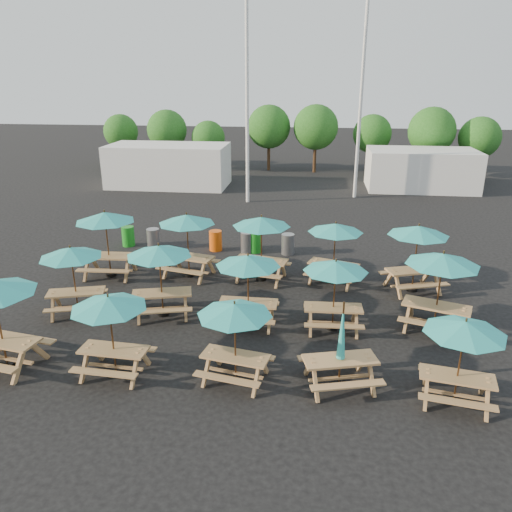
# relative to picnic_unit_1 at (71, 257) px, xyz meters

# --- Properties ---
(ground) EXTENTS (120.00, 120.00, 0.00)m
(ground) POSITION_rel_picnic_unit_1_xyz_m (5.43, 1.50, -1.94)
(ground) COLOR black
(ground) RESTS_ON ground
(picnic_unit_1) EXTENTS (2.39, 2.39, 2.25)m
(picnic_unit_1) POSITION_rel_picnic_unit_1_xyz_m (0.00, 0.00, 0.00)
(picnic_unit_1) COLOR #A27448
(picnic_unit_1) RESTS_ON ground
(picnic_unit_2) EXTENTS (2.28, 2.28, 2.54)m
(picnic_unit_2) POSITION_rel_picnic_unit_1_xyz_m (-0.18, 3.14, 0.25)
(picnic_unit_2) COLOR #A27448
(picnic_unit_2) RESTS_ON ground
(picnic_unit_3) EXTENTS (2.01, 2.01, 2.20)m
(picnic_unit_3) POSITION_rel_picnic_unit_1_xyz_m (2.55, -3.22, -0.05)
(picnic_unit_3) COLOR #A27448
(picnic_unit_3) RESTS_ON ground
(picnic_unit_4) EXTENTS (2.49, 2.49, 2.37)m
(picnic_unit_4) POSITION_rel_picnic_unit_1_xyz_m (2.77, 0.18, 0.10)
(picnic_unit_4) COLOR #A27448
(picnic_unit_4) RESTS_ON ground
(picnic_unit_5) EXTENTS (2.57, 2.57, 2.45)m
(picnic_unit_5) POSITION_rel_picnic_unit_1_xyz_m (2.80, 3.49, 0.17)
(picnic_unit_5) COLOR #A27448
(picnic_unit_5) RESTS_ON ground
(picnic_unit_6) EXTENTS (2.17, 2.17, 2.14)m
(picnic_unit_6) POSITION_rel_picnic_unit_1_xyz_m (5.65, -3.14, -0.09)
(picnic_unit_6) COLOR #A27448
(picnic_unit_6) RESTS_ON ground
(picnic_unit_7) EXTENTS (1.97, 1.97, 2.26)m
(picnic_unit_7) POSITION_rel_picnic_unit_1_xyz_m (5.56, -0.12, 0.01)
(picnic_unit_7) COLOR #A27448
(picnic_unit_7) RESTS_ON ground
(picnic_unit_8) EXTENTS (2.49, 2.49, 2.46)m
(picnic_unit_8) POSITION_rel_picnic_unit_1_xyz_m (5.57, 3.44, 0.18)
(picnic_unit_8) COLOR #A27448
(picnic_unit_8) RESTS_ON ground
(picnic_unit_9) EXTENTS (2.13, 1.97, 2.28)m
(picnic_unit_9) POSITION_rel_picnic_unit_1_xyz_m (8.22, -3.06, -1.00)
(picnic_unit_9) COLOR #A27448
(picnic_unit_9) RESTS_ON ground
(picnic_unit_10) EXTENTS (1.97, 1.97, 2.21)m
(picnic_unit_10) POSITION_rel_picnic_unit_1_xyz_m (8.13, -0.13, -0.04)
(picnic_unit_10) COLOR #A27448
(picnic_unit_10) RESTS_ON ground
(picnic_unit_11) EXTENTS (2.51, 2.51, 2.30)m
(picnic_unit_11) POSITION_rel_picnic_unit_1_xyz_m (8.23, 3.49, 0.04)
(picnic_unit_11) COLOR #A27448
(picnic_unit_11) RESTS_ON ground
(picnic_unit_12) EXTENTS (2.14, 2.14, 2.14)m
(picnic_unit_12) POSITION_rel_picnic_unit_1_xyz_m (10.88, -3.41, -0.10)
(picnic_unit_12) COLOR #A27448
(picnic_unit_12) RESTS_ON ground
(picnic_unit_13) EXTENTS (2.71, 2.71, 2.46)m
(picnic_unit_13) POSITION_rel_picnic_unit_1_xyz_m (11.17, 0.19, 0.18)
(picnic_unit_13) COLOR #A27448
(picnic_unit_13) RESTS_ON ground
(picnic_unit_14) EXTENTS (2.64, 2.64, 2.43)m
(picnic_unit_14) POSITION_rel_picnic_unit_1_xyz_m (11.01, 3.08, 0.15)
(picnic_unit_14) COLOR #A27448
(picnic_unit_14) RESTS_ON ground
(waste_bin_0) EXTENTS (0.55, 0.55, 0.88)m
(waste_bin_0) POSITION_rel_picnic_unit_1_xyz_m (-0.78, 6.69, -1.49)
(waste_bin_0) COLOR #18841C
(waste_bin_0) RESTS_ON ground
(waste_bin_1) EXTENTS (0.55, 0.55, 0.88)m
(waste_bin_1) POSITION_rel_picnic_unit_1_xyz_m (0.45, 6.49, -1.49)
(waste_bin_1) COLOR gray
(waste_bin_1) RESTS_ON ground
(waste_bin_2) EXTENTS (0.55, 0.55, 0.88)m
(waste_bin_2) POSITION_rel_picnic_unit_1_xyz_m (3.23, 6.54, -1.49)
(waste_bin_2) COLOR #DD520D
(waste_bin_2) RESTS_ON ground
(waste_bin_3) EXTENTS (0.55, 0.55, 0.88)m
(waste_bin_3) POSITION_rel_picnic_unit_1_xyz_m (4.63, 6.47, -1.49)
(waste_bin_3) COLOR gray
(waste_bin_3) RESTS_ON ground
(waste_bin_4) EXTENTS (0.55, 0.55, 0.88)m
(waste_bin_4) POSITION_rel_picnic_unit_1_xyz_m (4.97, 6.51, -1.49)
(waste_bin_4) COLOR #18841C
(waste_bin_4) RESTS_ON ground
(waste_bin_5) EXTENTS (0.55, 0.55, 0.88)m
(waste_bin_5) POSITION_rel_picnic_unit_1_xyz_m (6.39, 6.43, -1.49)
(waste_bin_5) COLOR gray
(waste_bin_5) RESTS_ON ground
(mast_0) EXTENTS (0.20, 0.20, 12.00)m
(mast_0) POSITION_rel_picnic_unit_1_xyz_m (3.43, 15.50, 4.06)
(mast_0) COLOR silver
(mast_0) RESTS_ON ground
(mast_1) EXTENTS (0.20, 0.20, 12.00)m
(mast_1) POSITION_rel_picnic_unit_1_xyz_m (9.93, 17.50, 4.06)
(mast_1) COLOR silver
(mast_1) RESTS_ON ground
(event_tent_0) EXTENTS (8.00, 4.00, 2.80)m
(event_tent_0) POSITION_rel_picnic_unit_1_xyz_m (-2.57, 19.50, -0.54)
(event_tent_0) COLOR silver
(event_tent_0) RESTS_ON ground
(event_tent_1) EXTENTS (7.00, 4.00, 2.60)m
(event_tent_1) POSITION_rel_picnic_unit_1_xyz_m (14.43, 20.50, -0.64)
(event_tent_1) COLOR silver
(event_tent_1) RESTS_ON ground
(tree_0) EXTENTS (2.80, 2.80, 4.24)m
(tree_0) POSITION_rel_picnic_unit_1_xyz_m (-8.64, 26.75, 0.89)
(tree_0) COLOR #382314
(tree_0) RESTS_ON ground
(tree_1) EXTENTS (3.11, 3.11, 4.72)m
(tree_1) POSITION_rel_picnic_unit_1_xyz_m (-4.32, 25.41, 1.22)
(tree_1) COLOR #382314
(tree_1) RESTS_ON ground
(tree_2) EXTENTS (2.59, 2.59, 3.93)m
(tree_2) POSITION_rel_picnic_unit_1_xyz_m (-0.96, 25.16, 0.69)
(tree_2) COLOR #382314
(tree_2) RESTS_ON ground
(tree_3) EXTENTS (3.36, 3.36, 5.09)m
(tree_3) POSITION_rel_picnic_unit_1_xyz_m (3.68, 26.22, 1.47)
(tree_3) COLOR #382314
(tree_3) RESTS_ON ground
(tree_4) EXTENTS (3.41, 3.41, 5.17)m
(tree_4) POSITION_rel_picnic_unit_1_xyz_m (7.33, 25.76, 1.52)
(tree_4) COLOR #382314
(tree_4) RESTS_ON ground
(tree_5) EXTENTS (2.94, 2.94, 4.45)m
(tree_5) POSITION_rel_picnic_unit_1_xyz_m (11.65, 26.18, 1.04)
(tree_5) COLOR #382314
(tree_5) RESTS_ON ground
(tree_6) EXTENTS (3.38, 3.38, 5.13)m
(tree_6) POSITION_rel_picnic_unit_1_xyz_m (15.66, 24.40, 1.49)
(tree_6) COLOR #382314
(tree_6) RESTS_ON ground
(tree_7) EXTENTS (2.95, 2.95, 4.48)m
(tree_7) POSITION_rel_picnic_unit_1_xyz_m (19.05, 24.43, 1.06)
(tree_7) COLOR #382314
(tree_7) RESTS_ON ground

